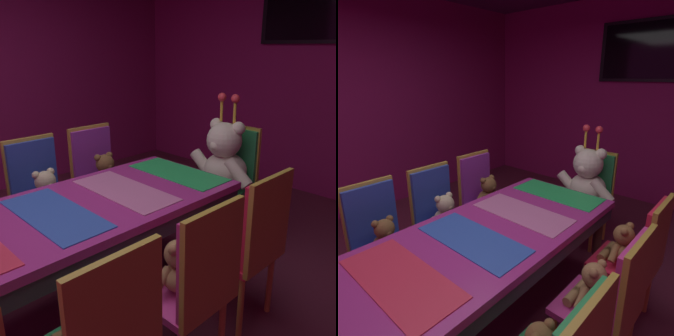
{
  "view_description": "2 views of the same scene",
  "coord_description": "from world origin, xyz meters",
  "views": [
    {
      "loc": [
        1.8,
        -0.87,
        1.65
      ],
      "look_at": [
        0.15,
        0.76,
        0.87
      ],
      "focal_mm": 39.3,
      "sensor_mm": 36.0,
      "label": 1
    },
    {
      "loc": [
        1.24,
        -1.07,
        1.74
      ],
      "look_at": [
        -0.11,
        0.45,
        1.09
      ],
      "focal_mm": 30.83,
      "sensor_mm": 36.0,
      "label": 2
    }
  ],
  "objects": [
    {
      "name": "wall_back",
      "position": [
        0.0,
        3.2,
        1.4
      ],
      "size": [
        5.2,
        0.12,
        2.8
      ],
      "primitive_type": "cube",
      "color": "#8C1959",
      "rests_on": "ground_plane"
    },
    {
      "name": "chair_left_3",
      "position": [
        -0.84,
        0.84,
        0.6
      ],
      "size": [
        0.42,
        0.41,
        0.98
      ],
      "color": "purple",
      "rests_on": "ground_plane"
    },
    {
      "name": "chair_right_3",
      "position": [
        0.81,
        0.83,
        0.6
      ],
      "size": [
        0.42,
        0.41,
        0.98
      ],
      "rotation": [
        0.0,
        0.0,
        3.14
      ],
      "color": "red",
      "rests_on": "ground_plane"
    },
    {
      "name": "banquet_table",
      "position": [
        0.0,
        -0.0,
        0.65
      ],
      "size": [
        0.9,
        2.37,
        0.75
      ],
      "color": "#B22D8C",
      "rests_on": "ground_plane"
    },
    {
      "name": "chair_left_2",
      "position": [
        -0.81,
        0.28,
        0.6
      ],
      "size": [
        0.42,
        0.41,
        0.98
      ],
      "color": "#2D47B2",
      "rests_on": "ground_plane"
    },
    {
      "name": "teddy_left_2",
      "position": [
        -0.66,
        0.28,
        0.59
      ],
      "size": [
        0.26,
        0.33,
        0.31
      ],
      "color": "beige",
      "rests_on": "chair_left_2"
    },
    {
      "name": "teddy_right_3",
      "position": [
        0.66,
        0.83,
        0.58
      ],
      "size": [
        0.24,
        0.31,
        0.29
      ],
      "rotation": [
        0.0,
        0.0,
        3.14
      ],
      "color": "olive",
      "rests_on": "chair_right_3"
    },
    {
      "name": "wall_tv",
      "position": [
        0.0,
        3.11,
        2.05
      ],
      "size": [
        1.32,
        0.06,
        0.77
      ],
      "color": "black"
    },
    {
      "name": "teddy_left_3",
      "position": [
        -0.7,
        0.84,
        0.6
      ],
      "size": [
        0.26,
        0.34,
        0.32
      ],
      "color": "brown",
      "rests_on": "chair_left_3"
    },
    {
      "name": "throne_chair",
      "position": [
        0.0,
        1.73,
        0.6
      ],
      "size": [
        0.41,
        0.42,
        0.98
      ],
      "rotation": [
        0.0,
        0.0,
        -1.57
      ],
      "color": "#268C4C",
      "rests_on": "ground_plane"
    },
    {
      "name": "teddy_right_2",
      "position": [
        0.7,
        0.28,
        0.58
      ],
      "size": [
        0.23,
        0.3,
        0.28
      ],
      "rotation": [
        0.0,
        0.0,
        3.14
      ],
      "color": "#9E7247",
      "rests_on": "chair_right_2"
    },
    {
      "name": "teddy_right_1",
      "position": [
        0.7,
        -0.25,
        0.57
      ],
      "size": [
        0.22,
        0.28,
        0.27
      ],
      "rotation": [
        0.0,
        0.0,
        3.14
      ],
      "color": "brown",
      "rests_on": "chair_right_1"
    },
    {
      "name": "king_teddy_bear",
      "position": [
        0.0,
        1.56,
        0.72
      ],
      "size": [
        0.64,
        0.49,
        0.82
      ],
      "rotation": [
        0.0,
        0.0,
        -1.57
      ],
      "color": "silver",
      "rests_on": "throne_chair"
    },
    {
      "name": "ground_plane",
      "position": [
        0.0,
        0.0,
        0.0
      ],
      "size": [
        7.9,
        7.9,
        0.0
      ],
      "primitive_type": "plane",
      "color": "#591E33"
    },
    {
      "name": "chair_right_2",
      "position": [
        0.84,
        0.28,
        0.6
      ],
      "size": [
        0.42,
        0.41,
        0.98
      ],
      "rotation": [
        0.0,
        0.0,
        3.14
      ],
      "color": "#CC338C",
      "rests_on": "ground_plane"
    }
  ]
}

